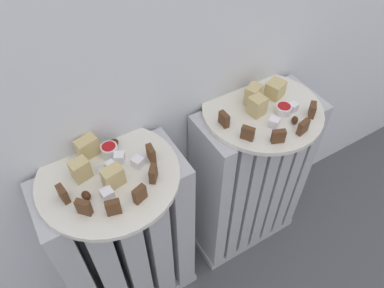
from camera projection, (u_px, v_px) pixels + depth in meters
radiator_left at (127, 244)px, 1.00m from camera, size 0.36×0.17×0.59m
radiator_right at (249, 182)px, 1.15m from camera, size 0.36×0.17×0.59m
plate_left at (109, 176)px, 0.78m from camera, size 0.31×0.31×0.01m
plate_right at (262, 110)px, 0.93m from camera, size 0.31×0.31×0.01m
dark_cake_slice_left_0 at (63, 194)px, 0.72m from camera, size 0.02×0.03×0.04m
dark_cake_slice_left_1 at (84, 207)px, 0.70m from camera, size 0.03×0.03×0.04m
dark_cake_slice_left_2 at (113, 207)px, 0.70m from camera, size 0.03×0.02×0.04m
dark_cake_slice_left_3 at (140, 194)px, 0.72m from camera, size 0.03×0.02×0.04m
dark_cake_slice_left_4 at (153, 174)px, 0.75m from camera, size 0.03×0.03×0.04m
dark_cake_slice_left_5 at (151, 153)px, 0.79m from camera, size 0.02×0.03×0.04m
marble_cake_slice_left_0 at (87, 147)px, 0.80m from camera, size 0.05×0.04×0.05m
marble_cake_slice_left_1 at (113, 177)px, 0.74m from camera, size 0.05×0.03×0.05m
marble_cake_slice_left_2 at (81, 170)px, 0.75m from camera, size 0.04×0.04×0.05m
turkish_delight_left_0 at (119, 158)px, 0.79m from camera, size 0.03×0.03×0.02m
turkish_delight_left_1 at (111, 166)px, 0.78m from camera, size 0.02×0.02×0.02m
turkish_delight_left_2 at (138, 162)px, 0.78m from camera, size 0.03×0.03×0.02m
turkish_delight_left_3 at (107, 194)px, 0.73m from camera, size 0.03×0.03×0.02m
medjool_date_left_0 at (114, 143)px, 0.83m from camera, size 0.03×0.03×0.02m
medjool_date_left_1 at (86, 195)px, 0.73m from camera, size 0.02×0.03×0.02m
jam_bowl_left at (109, 150)px, 0.80m from camera, size 0.04×0.04×0.03m
dark_cake_slice_right_0 at (224, 119)px, 0.87m from camera, size 0.01×0.03×0.03m
dark_cake_slice_right_1 at (248, 133)px, 0.84m from camera, size 0.03×0.03×0.03m
dark_cake_slice_right_2 at (278, 136)px, 0.83m from camera, size 0.03×0.02×0.03m
dark_cake_slice_right_3 at (303, 127)px, 0.85m from camera, size 0.03×0.02×0.03m
dark_cake_slice_right_4 at (312, 110)px, 0.89m from camera, size 0.03×0.03×0.03m
marble_cake_slice_right_0 at (275, 89)px, 0.94m from camera, size 0.06×0.05×0.04m
marble_cake_slice_right_1 at (257, 106)px, 0.89m from camera, size 0.04×0.04×0.05m
marble_cake_slice_right_2 at (253, 95)px, 0.92m from camera, size 0.05×0.04×0.05m
turkish_delight_right_0 at (274, 123)px, 0.87m from camera, size 0.03×0.03×0.02m
turkish_delight_right_1 at (293, 107)px, 0.91m from camera, size 0.02×0.02×0.02m
medjool_date_right_0 at (295, 120)px, 0.88m from camera, size 0.03×0.03×0.02m
medjool_date_right_1 at (250, 88)px, 0.97m from camera, size 0.03×0.03×0.01m
jam_bowl_right at (284, 109)px, 0.90m from camera, size 0.04×0.04×0.02m
fork at (103, 180)px, 0.76m from camera, size 0.04×0.10×0.00m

